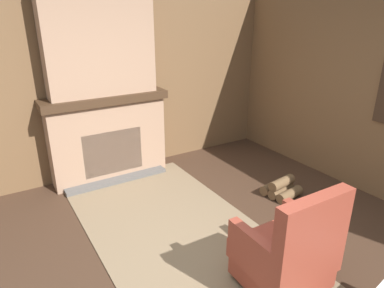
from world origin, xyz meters
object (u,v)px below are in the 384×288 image
(storage_case, at_px, (120,86))
(armchair, at_px, (287,254))
(firewood_stack, at_px, (281,189))
(oil_lamp_vase, at_px, (56,93))

(storage_case, bearing_deg, armchair, 5.67)
(storage_case, bearing_deg, firewood_stack, 39.68)
(armchair, distance_m, storage_case, 3.12)
(oil_lamp_vase, bearing_deg, armchair, 21.00)
(firewood_stack, distance_m, oil_lamp_vase, 3.15)
(firewood_stack, height_order, oil_lamp_vase, oil_lamp_vase)
(storage_case, bearing_deg, oil_lamp_vase, -90.01)
(oil_lamp_vase, distance_m, storage_case, 0.84)
(firewood_stack, xyz_separation_m, oil_lamp_vase, (-1.77, -2.31, 1.21))
(armchair, height_order, storage_case, storage_case)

